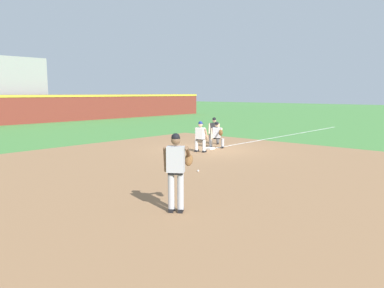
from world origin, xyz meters
The scene contains 10 objects.
ground_plane centered at (0.00, 0.00, 0.00)m, with size 160.00×160.00×0.00m, color #47843D.
infield_dirt_patch centered at (-4.10, -2.81, 0.00)m, with size 18.00×18.00×0.01m, color #936B47.
foul_line_stripe centered at (8.09, 0.00, 0.01)m, with size 16.18×0.10×0.00m, color white.
first_base_bag centered at (0.00, 0.00, 0.04)m, with size 0.38×0.38×0.09m, color white.
baseball centered at (-4.43, -3.07, 0.04)m, with size 0.07×0.07×0.07m, color white.
pitcher centered at (-8.15, -5.61, 1.06)m, with size 0.85×0.57×1.86m.
first_baseman centered at (0.53, -0.04, 0.73)m, with size 0.81×1.04×1.34m.
baserunner centered at (-0.98, -0.23, 0.79)m, with size 0.53×0.65×1.46m.
umpire centered at (1.64, 1.02, 0.79)m, with size 0.64×0.68×1.46m.
outfield_wall centered at (0.00, 22.00, 1.39)m, with size 48.00×0.54×2.60m.
Camera 1 is at (-14.25, -11.51, 2.77)m, focal length 35.00 mm.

